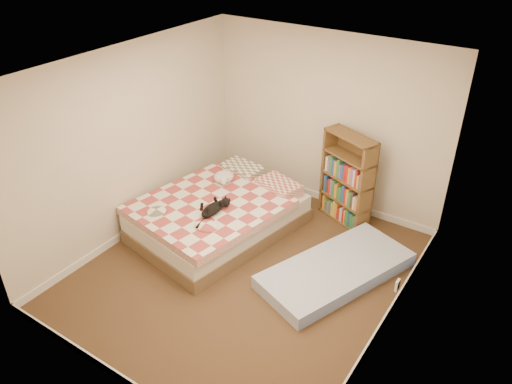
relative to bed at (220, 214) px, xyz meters
The scene contains 6 objects.
room 1.32m from the bed, 34.03° to the right, with size 3.51×4.01×2.51m.
bed is the anchor object (origin of this frame).
bookshelf 1.76m from the bed, 42.73° to the left, with size 0.88×0.55×1.30m.
floor_mattress 1.75m from the bed, ahead, with size 0.85×1.89×0.17m, color #7C94D0.
black_cat 0.48m from the bed, 63.24° to the right, with size 0.27×0.66×0.15m.
white_dog 0.54m from the bed, 118.92° to the left, with size 0.31×0.33×0.14m.
Camera 1 is at (2.74, -3.91, 3.94)m, focal length 35.00 mm.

